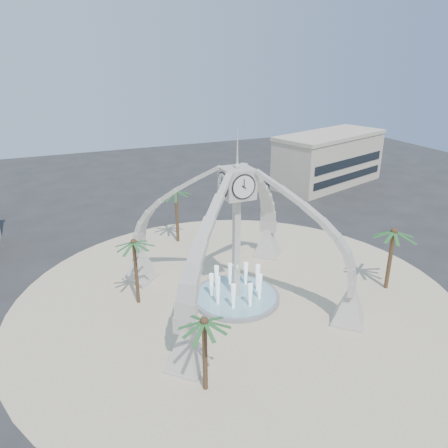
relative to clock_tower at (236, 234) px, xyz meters
name	(u,v)px	position (x,y,z in m)	size (l,w,h in m)	color
ground	(236,299)	(0.00, 0.00, -6.49)	(140.00, 140.00, 0.00)	#282828
plaza	(236,299)	(0.00, 0.00, -6.46)	(40.00, 40.00, 0.06)	beige
clock_tower	(236,234)	(0.00, 0.00, 0.00)	(17.94, 17.94, 16.30)	beige
fountain	(236,296)	(0.00, 0.00, -6.20)	(8.00, 8.00, 3.62)	gray
building_ne	(329,159)	(30.00, 28.00, -2.18)	(21.87, 14.17, 8.60)	#BFB395
palm_east	(394,232)	(14.06, -3.82, -0.68)	(4.46, 4.46, 6.68)	brown
palm_west	(134,243)	(-8.31, 2.90, -0.60)	(3.98, 3.98, 6.65)	brown
palm_north	(176,192)	(-0.90, 14.57, -0.30)	(4.96, 4.96, 7.03)	brown
palm_south	(204,322)	(-6.62, -9.60, -1.20)	(4.42, 4.42, 6.04)	brown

